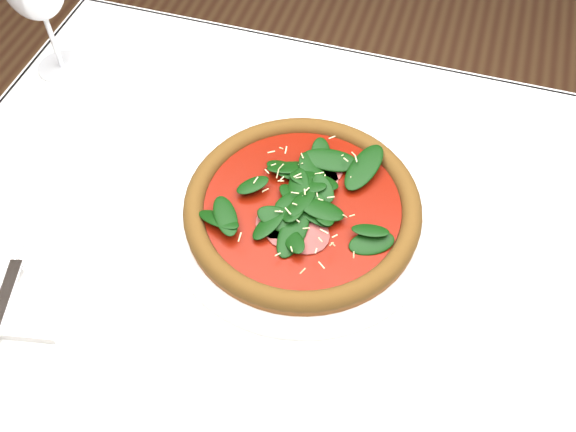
% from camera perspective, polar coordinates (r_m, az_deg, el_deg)
% --- Properties ---
extents(ground, '(6.00, 6.00, 0.00)m').
position_cam_1_polar(ground, '(1.57, 2.50, -17.66)').
color(ground, brown).
rests_on(ground, ground).
extents(dining_table, '(1.21, 0.81, 0.75)m').
position_cam_1_polar(dining_table, '(0.98, 3.84, -5.34)').
color(dining_table, white).
rests_on(dining_table, ground).
extents(plate, '(0.39, 0.39, 0.02)m').
position_cam_1_polar(plate, '(0.91, 1.27, 0.20)').
color(plate, white).
rests_on(plate, dining_table).
extents(pizza, '(0.35, 0.35, 0.04)m').
position_cam_1_polar(pizza, '(0.89, 1.30, 1.05)').
color(pizza, '#915B23').
rests_on(pizza, plate).
extents(napkin, '(0.17, 0.10, 0.01)m').
position_cam_1_polar(napkin, '(0.91, -23.95, -7.64)').
color(napkin, white).
rests_on(napkin, dining_table).
extents(fork, '(0.07, 0.18, 0.00)m').
position_cam_1_polar(fork, '(0.91, -23.57, -5.63)').
color(fork, silver).
rests_on(fork, napkin).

